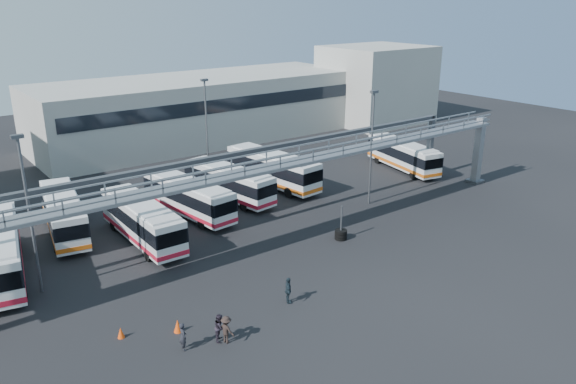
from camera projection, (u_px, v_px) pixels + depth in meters
ground at (316, 268)px, 38.71m from camera, size 140.00×140.00×0.00m
gantry at (267, 172)px, 41.32m from camera, size 51.40×5.15×7.10m
warehouse at (201, 108)px, 72.85m from camera, size 42.00×14.00×8.00m
building_right at (376, 84)px, 82.63m from camera, size 14.00×12.00×11.00m
light_pole_left at (29, 207)px, 33.75m from camera, size 0.70×0.35×10.21m
light_pole_mid at (372, 142)px, 48.93m from camera, size 0.70×0.35×10.21m
light_pole_back at (206, 124)px, 55.68m from camera, size 0.70×0.35×10.21m
bus_2 at (63, 213)px, 43.78m from camera, size 4.21×10.81×3.21m
bus_3 at (142, 220)px, 42.38m from camera, size 2.53×10.60×3.21m
bus_4 at (188, 196)px, 47.52m from camera, size 3.67×10.51×3.12m
bus_5 at (229, 182)px, 51.28m from camera, size 3.92×10.52×3.12m
bus_6 at (273, 168)px, 54.85m from camera, size 3.77×11.36×3.39m
bus_9 at (403, 154)px, 60.20m from camera, size 4.31×10.38×3.07m
pedestrian_a at (183, 336)px, 29.55m from camera, size 0.45×0.62×1.58m
pedestrian_b at (220, 327)px, 30.36m from camera, size 0.95×0.98×1.59m
pedestrian_c at (226, 330)px, 30.16m from camera, size 0.87×1.15×1.58m
pedestrian_d at (288, 290)px, 34.06m from camera, size 0.84×1.07×1.69m
cone_left at (121, 333)px, 30.73m from camera, size 0.51×0.51×0.62m
cone_right at (178, 326)px, 31.26m from camera, size 0.59×0.59×0.76m
tire_stack at (341, 234)px, 43.19m from camera, size 0.96×0.96×2.73m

